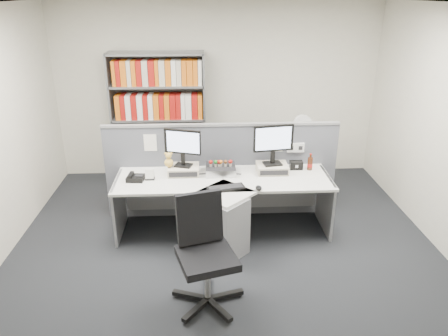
{
  "coord_description": "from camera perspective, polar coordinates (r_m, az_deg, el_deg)",
  "views": [
    {
      "loc": [
        -0.23,
        -3.9,
        2.81
      ],
      "look_at": [
        0.0,
        0.65,
        0.92
      ],
      "focal_mm": 34.3,
      "sensor_mm": 36.0,
      "label": 1
    }
  ],
  "objects": [
    {
      "name": "monitor_riser_right",
      "position": [
        5.35,
        6.44,
        -0.02
      ],
      "size": [
        0.38,
        0.31,
        0.1
      ],
      "color": "beige",
      "rests_on": "desk"
    },
    {
      "name": "ground",
      "position": [
        4.81,
        0.4,
        -13.21
      ],
      "size": [
        5.5,
        5.5,
        0.0
      ],
      "primitive_type": "plane",
      "color": "#23252A",
      "rests_on": "ground"
    },
    {
      "name": "shelving_unit",
      "position": [
        6.63,
        -8.62,
        6.23
      ],
      "size": [
        1.41,
        0.4,
        2.0
      ],
      "color": "gray",
      "rests_on": "ground"
    },
    {
      "name": "monitor_riser_left",
      "position": [
        5.29,
        -5.41,
        -0.25
      ],
      "size": [
        0.38,
        0.31,
        0.1
      ],
      "color": "beige",
      "rests_on": "desk"
    },
    {
      "name": "keyboard",
      "position": [
        4.87,
        0.23,
        -2.68
      ],
      "size": [
        0.46,
        0.26,
        0.03
      ],
      "color": "black",
      "rests_on": "desk"
    },
    {
      "name": "desk_phone",
      "position": [
        5.2,
        -11.76,
        -1.29
      ],
      "size": [
        0.21,
        0.2,
        0.09
      ],
      "color": "black",
      "rests_on": "desk"
    },
    {
      "name": "room_shell",
      "position": [
        4.03,
        0.46,
        7.92
      ],
      "size": [
        5.04,
        5.54,
        2.72
      ],
      "color": "silver",
      "rests_on": "ground"
    },
    {
      "name": "mouse",
      "position": [
        4.87,
        4.65,
        -2.67
      ],
      "size": [
        0.07,
        0.11,
        0.04
      ],
      "primitive_type": "ellipsoid",
      "color": "black",
      "rests_on": "desk"
    },
    {
      "name": "desk_fan",
      "position": [
        6.33,
        10.35,
        5.48
      ],
      "size": [
        0.28,
        0.17,
        0.47
      ],
      "color": "white",
      "rests_on": "filing_cabinet"
    },
    {
      "name": "desk_calendar",
      "position": [
        5.18,
        -9.86,
        -0.94
      ],
      "size": [
        0.11,
        0.08,
        0.13
      ],
      "color": "black",
      "rests_on": "desk"
    },
    {
      "name": "figurines",
      "position": [
        5.23,
        -0.5,
        0.74
      ],
      "size": [
        0.29,
        0.05,
        0.09
      ],
      "color": "beige",
      "rests_on": "desktop_pc"
    },
    {
      "name": "monitor_left",
      "position": [
        5.17,
        -5.54,
        3.11
      ],
      "size": [
        0.44,
        0.2,
        0.46
      ],
      "color": "black",
      "rests_on": "monitor_riser_left"
    },
    {
      "name": "office_chair",
      "position": [
        4.09,
        -2.64,
        -10.71
      ],
      "size": [
        0.71,
        0.68,
        1.06
      ],
      "color": "silver",
      "rests_on": "ground"
    },
    {
      "name": "monitor_right",
      "position": [
        5.23,
        6.6,
        3.55
      ],
      "size": [
        0.49,
        0.19,
        0.51
      ],
      "color": "black",
      "rests_on": "monitor_riser_right"
    },
    {
      "name": "partition",
      "position": [
        5.59,
        -0.26,
        -0.22
      ],
      "size": [
        3.0,
        0.08,
        1.27
      ],
      "color": "#595B64",
      "rests_on": "ground"
    },
    {
      "name": "speaker",
      "position": [
        5.47,
        9.58,
        0.39
      ],
      "size": [
        0.16,
        0.09,
        0.11
      ],
      "primitive_type": "cube",
      "color": "black",
      "rests_on": "desk"
    },
    {
      "name": "filing_cabinet",
      "position": [
        6.54,
        9.96,
        0.09
      ],
      "size": [
        0.45,
        0.61,
        0.7
      ],
      "color": "gray",
      "rests_on": "ground"
    },
    {
      "name": "cola_bottle",
      "position": [
        5.48,
        11.39,
        0.56
      ],
      "size": [
        0.07,
        0.07,
        0.22
      ],
      "color": "#3F190A",
      "rests_on": "desk"
    },
    {
      "name": "desk",
      "position": [
        5.07,
        0.03,
        -5.08
      ],
      "size": [
        2.6,
        1.2,
        0.72
      ],
      "color": "silver",
      "rests_on": "ground"
    },
    {
      "name": "desktop_pc",
      "position": [
        5.28,
        -0.46,
        -0.19
      ],
      "size": [
        0.36,
        0.32,
        0.1
      ],
      "color": "black",
      "rests_on": "desk"
    },
    {
      "name": "plush_toy",
      "position": [
        5.23,
        -7.38,
        0.96
      ],
      "size": [
        0.11,
        0.11,
        0.19
      ],
      "color": "gold",
      "rests_on": "monitor_riser_left"
    }
  ]
}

